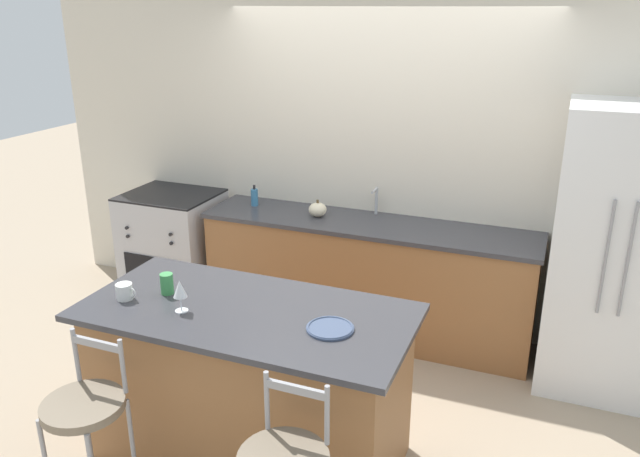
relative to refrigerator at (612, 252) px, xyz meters
The scene contains 14 objects.
ground_plane 1.99m from the refrigerator, behind, with size 18.00×18.00×0.00m, color tan.
wall_back 1.80m from the refrigerator, 167.14° to the left, with size 6.00×0.07×2.70m.
back_counter 1.79m from the refrigerator, behind, with size 2.61×0.64×0.93m.
sink_faucet 1.74m from the refrigerator, behind, with size 0.02×0.13×0.22m.
kitchen_island 2.51m from the refrigerator, 139.68° to the right, with size 1.83×0.89×0.95m.
refrigerator is the anchor object (origin of this frame).
oven_range 3.52m from the refrigerator, behind, with size 0.78×0.69×0.98m.
bar_stool_near 3.35m from the refrigerator, 136.51° to the right, with size 0.41×0.41×0.98m.
dinner_plate 2.13m from the refrigerator, 130.06° to the right, with size 0.25×0.25×0.02m.
wine_glass 2.80m from the refrigerator, 141.57° to the right, with size 0.08×0.08×0.18m.
coffee_mug 3.09m from the refrigerator, 146.03° to the right, with size 0.12×0.09×0.09m.
tumbler_cup 2.86m from the refrigerator, 146.49° to the right, with size 0.07×0.07×0.12m.
pumpkin_decoration 2.13m from the refrigerator, behind, with size 0.14×0.14×0.13m.
soap_bottle 2.72m from the refrigerator, behind, with size 0.06×0.06×0.18m.
Camera 1 is at (1.34, -4.00, 2.51)m, focal length 35.00 mm.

